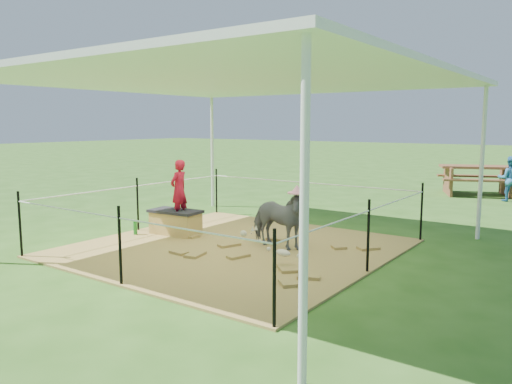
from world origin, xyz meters
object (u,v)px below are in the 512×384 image
Objects in this scene: straw_bale at (176,223)px; pony at (277,219)px; picnic_table_near at (477,180)px; green_bottle at (135,228)px; woman at (179,184)px; foal at (283,251)px; distant_person at (510,179)px.

pony is (2.02, 0.19, 0.27)m from straw_bale.
picnic_table_near is at bearing -3.59° from pony.
green_bottle is (-0.55, -0.45, -0.07)m from straw_bale.
woman is 4.32× the size of green_bottle.
pony is (1.92, 0.19, -0.45)m from woman.
pony is 1.05m from foal.
foal is (3.21, -0.17, 0.09)m from green_bottle.
woman is 9.17m from picnic_table_near.
green_bottle is 0.21× the size of distant_person.
foal is at bearing -116.14° from picnic_table_near.
straw_bale is at bearing 99.77° from pony.
pony reaches higher than foal.
foal is at bearing -2.98° from green_bottle.
distant_person is (0.93, -0.76, 0.17)m from picnic_table_near.
green_bottle is 0.31× the size of foal.
woman is 2.72m from foal.
woman reaches higher than green_bottle.
picnic_table_near reaches higher than green_bottle.
woman is 0.96× the size of pony.
distant_person is (1.49, 8.46, 0.34)m from foal.
green_bottle is 9.81m from picnic_table_near.
green_bottle is at bearing 108.38° from pony.
foal is 0.39× the size of picnic_table_near.
straw_bale is at bearing -95.68° from woman.
straw_bale is 8.88m from distant_person.
straw_bale is 9.19m from picnic_table_near.
pony is at bearing 89.89° from woman.
picnic_table_near is (3.12, 8.61, -0.53)m from woman.
distant_person reaches higher than green_bottle.
picnic_table_near is (0.56, 9.23, 0.17)m from foal.
foal is at bearing -137.17° from pony.
pony reaches higher than picnic_table_near.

